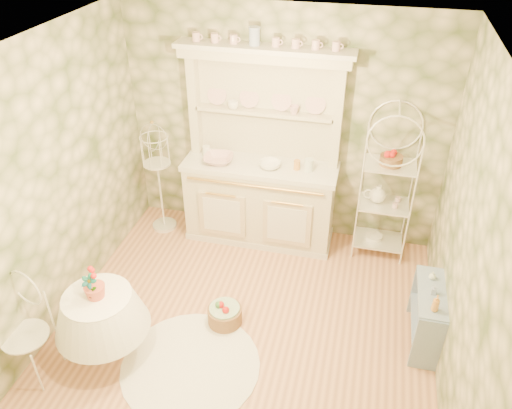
% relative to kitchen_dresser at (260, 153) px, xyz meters
% --- Properties ---
extents(floor, '(3.60, 3.60, 0.00)m').
position_rel_kitchen_dresser_xyz_m(floor, '(0.20, -1.52, -1.15)').
color(floor, tan).
rests_on(floor, ground).
extents(ceiling, '(3.60, 3.60, 0.00)m').
position_rel_kitchen_dresser_xyz_m(ceiling, '(0.20, -1.52, 1.56)').
color(ceiling, white).
rests_on(ceiling, floor).
extents(wall_left, '(3.60, 3.60, 0.00)m').
position_rel_kitchen_dresser_xyz_m(wall_left, '(-1.60, -1.52, 0.21)').
color(wall_left, beige).
rests_on(wall_left, floor).
extents(wall_right, '(3.60, 3.60, 0.00)m').
position_rel_kitchen_dresser_xyz_m(wall_right, '(2.00, -1.52, 0.21)').
color(wall_right, beige).
rests_on(wall_right, floor).
extents(wall_back, '(3.60, 3.60, 0.00)m').
position_rel_kitchen_dresser_xyz_m(wall_back, '(0.20, 0.28, 0.21)').
color(wall_back, beige).
rests_on(wall_back, floor).
extents(wall_front, '(3.60, 3.60, 0.00)m').
position_rel_kitchen_dresser_xyz_m(wall_front, '(0.20, -3.32, 0.21)').
color(wall_front, beige).
rests_on(wall_front, floor).
extents(kitchen_dresser, '(1.87, 0.61, 2.29)m').
position_rel_kitchen_dresser_xyz_m(kitchen_dresser, '(0.00, 0.00, 0.00)').
color(kitchen_dresser, beige).
rests_on(kitchen_dresser, floor).
extents(bakers_rack, '(0.57, 0.41, 1.83)m').
position_rel_kitchen_dresser_xyz_m(bakers_rack, '(1.41, 0.06, -0.23)').
color(bakers_rack, white).
rests_on(bakers_rack, floor).
extents(side_shelf, '(0.33, 0.73, 0.60)m').
position_rel_kitchen_dresser_xyz_m(side_shelf, '(1.88, -1.23, -0.84)').
color(side_shelf, '#879FC4').
rests_on(side_shelf, floor).
extents(round_table, '(0.70, 0.70, 0.67)m').
position_rel_kitchen_dresser_xyz_m(round_table, '(-0.95, -2.09, -0.81)').
color(round_table, white).
rests_on(round_table, floor).
extents(cafe_chair, '(0.54, 0.54, 0.98)m').
position_rel_kitchen_dresser_xyz_m(cafe_chair, '(-1.48, -2.43, -0.65)').
color(cafe_chair, white).
rests_on(cafe_chair, floor).
extents(birdcage_stand, '(0.39, 0.39, 1.53)m').
position_rel_kitchen_dresser_xyz_m(birdcage_stand, '(-1.22, -0.09, -0.38)').
color(birdcage_stand, white).
rests_on(birdcage_stand, floor).
extents(floor_basket, '(0.46, 0.46, 0.23)m').
position_rel_kitchen_dresser_xyz_m(floor_basket, '(-0.01, -1.47, -1.03)').
color(floor_basket, olive).
rests_on(floor_basket, floor).
extents(lace_rug, '(1.37, 1.37, 0.01)m').
position_rel_kitchen_dresser_xyz_m(lace_rug, '(-0.16, -2.05, -1.14)').
color(lace_rug, white).
rests_on(lace_rug, floor).
extents(bowl_floral, '(0.37, 0.37, 0.08)m').
position_rel_kitchen_dresser_xyz_m(bowl_floral, '(-0.47, -0.07, -0.13)').
color(bowl_floral, white).
rests_on(bowl_floral, kitchen_dresser).
extents(bowl_white, '(0.28, 0.28, 0.08)m').
position_rel_kitchen_dresser_xyz_m(bowl_white, '(0.12, -0.06, -0.13)').
color(bowl_white, white).
rests_on(bowl_white, kitchen_dresser).
extents(cup_left, '(0.16, 0.16, 0.09)m').
position_rel_kitchen_dresser_xyz_m(cup_left, '(-0.34, 0.14, 0.47)').
color(cup_left, white).
rests_on(cup_left, kitchen_dresser).
extents(cup_right, '(0.11, 0.11, 0.10)m').
position_rel_kitchen_dresser_xyz_m(cup_right, '(0.33, 0.16, 0.47)').
color(cup_right, white).
rests_on(cup_right, kitchen_dresser).
extents(potted_geranium, '(0.14, 0.10, 0.27)m').
position_rel_kitchen_dresser_xyz_m(potted_geranium, '(-0.95, -2.13, -0.30)').
color(potted_geranium, '#3F7238').
rests_on(potted_geranium, round_table).
extents(bottle_amber, '(0.08, 0.08, 0.17)m').
position_rel_kitchen_dresser_xyz_m(bottle_amber, '(1.88, -1.47, -0.46)').
color(bottle_amber, gold).
rests_on(bottle_amber, side_shelf).
extents(bottle_blue, '(0.05, 0.05, 0.10)m').
position_rel_kitchen_dresser_xyz_m(bottle_blue, '(1.88, -1.26, -0.49)').
color(bottle_blue, '#98AACF').
rests_on(bottle_blue, side_shelf).
extents(bottle_glass, '(0.08, 0.08, 0.08)m').
position_rel_kitchen_dresser_xyz_m(bottle_glass, '(1.88, -1.06, -0.50)').
color(bottle_glass, silver).
rests_on(bottle_glass, side_shelf).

